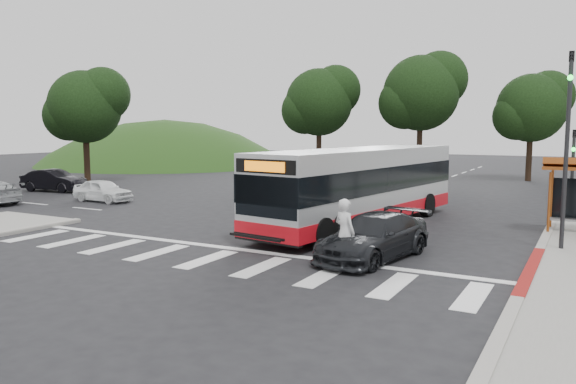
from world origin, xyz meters
The scene contains 16 objects.
ground centered at (0.00, 0.00, 0.00)m, with size 140.00×140.00×0.00m, color black.
curb_east centered at (9.00, 8.00, 0.07)m, with size 0.30×40.00×0.15m, color #9E9991.
curb_east_red centered at (9.00, -2.00, 0.08)m, with size 0.32×6.00×0.15m, color maroon.
hillside_nw centered at (-32.00, 30.00, 0.00)m, with size 44.00×44.00×10.00m, color #254415.
crosswalk_ladder centered at (0.00, -5.00, 0.01)m, with size 18.00×2.60×0.01m, color silver.
traffic_signal_ne_tall centered at (9.60, 1.49, 3.88)m, with size 0.18×0.37×6.50m.
traffic_signal_ne_short centered at (9.60, 8.49, 2.48)m, with size 0.18×0.37×4.00m.
tree_north_a centered at (-1.92, 26.07, 6.92)m, with size 6.60×6.15×10.17m.
tree_north_b centered at (6.07, 28.06, 5.66)m, with size 5.72×5.33×8.43m.
tree_north_c centered at (-9.92, 24.06, 6.29)m, with size 6.16×5.74×9.30m.
tree_west_a centered at (-21.93, 10.06, 5.66)m, with size 5.72×5.33×8.43m.
transit_bus centered at (1.94, 2.99, 1.61)m, with size 2.70×12.46×3.22m, color #B5B7BA, non-canonical shape.
pedestrian centered at (4.05, -3.66, 1.00)m, with size 0.73×0.48×2.01m, color white.
dark_sedan centered at (4.49, -2.39, 0.70)m, with size 1.96×4.82×1.40m, color black.
west_car_white centered at (-13.42, 3.41, 0.62)m, with size 1.47×3.65×1.24m, color white.
west_car_black centered at (-20.01, 5.50, 0.71)m, with size 1.50×4.30×1.42m, color black.
Camera 1 is at (10.40, -18.77, 4.07)m, focal length 35.00 mm.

